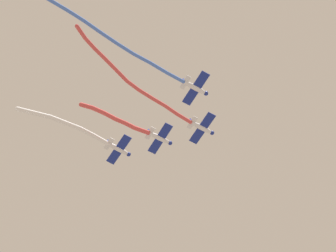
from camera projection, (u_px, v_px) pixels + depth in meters
name	position (u px, v px, depth m)	size (l,w,h in m)	color
airplane_lead	(202.00, 128.00, 95.59)	(5.47, 7.02, 1.78)	silver
smoke_trail_lead	(132.00, 80.00, 90.64)	(26.82, 6.88, 1.34)	#DB4C4C
airplane_left_wing	(160.00, 138.00, 96.70)	(5.46, 7.01, 1.78)	silver
smoke_trail_left_wing	(115.00, 118.00, 94.94)	(12.19, 8.01, 2.00)	#DB4C4C
airplane_right_wing	(196.00, 88.00, 91.88)	(5.47, 7.03, 1.78)	silver
smoke_trail_right_wing	(118.00, 43.00, 87.39)	(25.50, 11.10, 1.18)	#4C75DB
airplane_slot	(119.00, 149.00, 97.55)	(5.50, 7.09, 1.78)	silver
smoke_trail_slot	(63.00, 124.00, 95.72)	(15.25, 11.23, 2.90)	white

